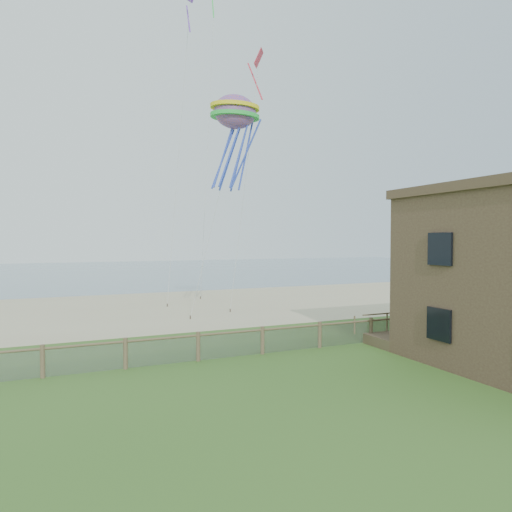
{
  "coord_description": "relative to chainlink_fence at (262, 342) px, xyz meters",
  "views": [
    {
      "loc": [
        -8.39,
        -12.62,
        5.15
      ],
      "look_at": [
        0.55,
        8.0,
        4.37
      ],
      "focal_mm": 32.0,
      "sensor_mm": 36.0,
      "label": 1
    }
  ],
  "objects": [
    {
      "name": "kite_purple",
      "position": [
        0.12,
        12.27,
        20.55
      ],
      "size": [
        2.06,
        2.26,
        3.15
      ],
      "primitive_type": null,
      "rotation": [
        0.44,
        0.0,
        0.61
      ],
      "color": "purple"
    },
    {
      "name": "ground",
      "position": [
        0.0,
        -6.0,
        -0.55
      ],
      "size": [
        160.0,
        160.0,
        0.0
      ],
      "primitive_type": "plane",
      "color": "#376020",
      "rests_on": "ground"
    },
    {
      "name": "ocean",
      "position": [
        0.0,
        60.0,
        -0.55
      ],
      "size": [
        160.0,
        68.0,
        0.02
      ],
      "primitive_type": "cube",
      "color": "slate",
      "rests_on": "ground"
    },
    {
      "name": "sand_beach",
      "position": [
        0.0,
        16.0,
        -0.55
      ],
      "size": [
        72.0,
        20.0,
        0.02
      ],
      "primitive_type": "cube",
      "color": "tan",
      "rests_on": "ground"
    },
    {
      "name": "motel_deck",
      "position": [
        13.0,
        -1.0,
        -0.3
      ],
      "size": [
        15.0,
        2.0,
        0.5
      ],
      "primitive_type": "cube",
      "color": "brown",
      "rests_on": "ground"
    },
    {
      "name": "picnic_table",
      "position": [
        8.44,
        -1.0,
        -0.14
      ],
      "size": [
        2.34,
        2.07,
        0.82
      ],
      "primitive_type": null,
      "rotation": [
        0.0,
        0.0,
        -0.37
      ],
      "color": "brown",
      "rests_on": "ground"
    },
    {
      "name": "octopus_kite",
      "position": [
        1.43,
        7.18,
        10.67
      ],
      "size": [
        3.32,
        2.54,
        6.31
      ],
      "primitive_type": null,
      "rotation": [
        0.0,
        0.0,
        0.13
      ],
      "color": "#DE5823"
    },
    {
      "name": "chainlink_fence",
      "position": [
        0.0,
        0.0,
        0.0
      ],
      "size": [
        36.2,
        0.2,
        1.25
      ],
      "primitive_type": null,
      "color": "brown",
      "rests_on": "ground"
    },
    {
      "name": "kite_red",
      "position": [
        3.28,
        7.86,
        15.22
      ],
      "size": [
        2.05,
        1.84,
        2.68
      ],
      "primitive_type": null,
      "rotation": [
        0.44,
        0.0,
        1.0
      ],
      "color": "red"
    }
  ]
}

